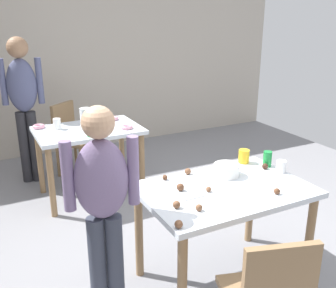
{
  "coord_description": "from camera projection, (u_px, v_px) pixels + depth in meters",
  "views": [
    {
      "loc": [
        -1.39,
        -2.25,
        1.9
      ],
      "look_at": [
        -0.05,
        0.37,
        0.9
      ],
      "focal_mm": 41.82,
      "sensor_mm": 36.0,
      "label": 1
    }
  ],
  "objects": [
    {
      "name": "cup_far_0",
      "position": [
        100.0,
        124.0,
        4.02
      ],
      "size": [
        0.08,
        0.08,
        0.11
      ],
      "primitive_type": "cylinder",
      "color": "yellow",
      "rests_on": "dining_table_far"
    },
    {
      "name": "cake_ball_5",
      "position": [
        180.0,
        187.0,
        2.63
      ],
      "size": [
        0.05,
        0.05,
        0.05
      ],
      "primitive_type": "sphere",
      "color": "brown",
      "rests_on": "dining_table_near"
    },
    {
      "name": "donut_far_2",
      "position": [
        126.0,
        127.0,
        4.02
      ],
      "size": [
        0.12,
        0.12,
        0.04
      ],
      "primitive_type": "torus",
      "color": "pink",
      "rests_on": "dining_table_far"
    },
    {
      "name": "cake_ball_1",
      "position": [
        177.0,
        205.0,
        2.4
      ],
      "size": [
        0.05,
        0.05,
        0.05
      ],
      "primitive_type": "sphere",
      "color": "brown",
      "rests_on": "dining_table_near"
    },
    {
      "name": "cake_ball_7",
      "position": [
        179.0,
        224.0,
        2.18
      ],
      "size": [
        0.05,
        0.05,
        0.05
      ],
      "primitive_type": "sphere",
      "color": "brown",
      "rests_on": "dining_table_near"
    },
    {
      "name": "ground_plane",
      "position": [
        194.0,
        263.0,
        3.1
      ],
      "size": [
        6.4,
        6.4,
        0.0
      ],
      "primitive_type": "plane",
      "color": "gray"
    },
    {
      "name": "dining_table_far",
      "position": [
        89.0,
        139.0,
        4.08
      ],
      "size": [
        1.06,
        0.71,
        0.75
      ],
      "color": "silver",
      "rests_on": "ground_plane"
    },
    {
      "name": "cake_ball_6",
      "position": [
        199.0,
        208.0,
        2.37
      ],
      "size": [
        0.04,
        0.04,
        0.04
      ],
      "primitive_type": "sphere",
      "color": "brown",
      "rests_on": "dining_table_near"
    },
    {
      "name": "cake_ball_8",
      "position": [
        265.0,
        166.0,
        2.99
      ],
      "size": [
        0.05,
        0.05,
        0.05
      ],
      "primitive_type": "sphere",
      "color": "#3D2319",
      "rests_on": "dining_table_near"
    },
    {
      "name": "donut_far_4",
      "position": [
        108.0,
        122.0,
        4.21
      ],
      "size": [
        0.13,
        0.13,
        0.04
      ],
      "primitive_type": "torus",
      "color": "gold",
      "rests_on": "dining_table_far"
    },
    {
      "name": "dining_table_near",
      "position": [
        224.0,
        201.0,
        2.72
      ],
      "size": [
        1.15,
        0.77,
        0.75
      ],
      "color": "silver",
      "rests_on": "ground_plane"
    },
    {
      "name": "cup_near_1",
      "position": [
        281.0,
        166.0,
        2.93
      ],
      "size": [
        0.07,
        0.07,
        0.09
      ],
      "primitive_type": "cylinder",
      "color": "white",
      "rests_on": "dining_table_near"
    },
    {
      "name": "person_adult_far",
      "position": [
        23.0,
        97.0,
        4.31
      ],
      "size": [
        0.45,
        0.27,
        1.65
      ],
      "color": "#28282D",
      "rests_on": "ground_plane"
    },
    {
      "name": "cake_ball_0",
      "position": [
        277.0,
        191.0,
        2.58
      ],
      "size": [
        0.04,
        0.04,
        0.04
      ],
      "primitive_type": "sphere",
      "color": "brown",
      "rests_on": "dining_table_near"
    },
    {
      "name": "donut_far_1",
      "position": [
        113.0,
        118.0,
        4.36
      ],
      "size": [
        0.12,
        0.12,
        0.04
      ],
      "primitive_type": "torus",
      "color": "pink",
      "rests_on": "dining_table_far"
    },
    {
      "name": "cake_ball_3",
      "position": [
        188.0,
        171.0,
        2.9
      ],
      "size": [
        0.05,
        0.05,
        0.05
      ],
      "primitive_type": "sphere",
      "color": "brown",
      "rests_on": "dining_table_near"
    },
    {
      "name": "fork_near",
      "position": [
        194.0,
        198.0,
        2.53
      ],
      "size": [
        0.17,
        0.02,
        0.01
      ],
      "primitive_type": "cube",
      "color": "silver",
      "rests_on": "dining_table_near"
    },
    {
      "name": "mixing_bowl",
      "position": [
        227.0,
        170.0,
        2.87
      ],
      "size": [
        0.19,
        0.19,
        0.09
      ],
      "primitive_type": "cylinder",
      "color": "white",
      "rests_on": "dining_table_near"
    },
    {
      "name": "pitcher_far",
      "position": [
        86.0,
        119.0,
        3.98
      ],
      "size": [
        0.12,
        0.12,
        0.22
      ],
      "primitive_type": "cylinder",
      "color": "white",
      "rests_on": "dining_table_far"
    },
    {
      "name": "cup_far_3",
      "position": [
        91.0,
        131.0,
        3.77
      ],
      "size": [
        0.09,
        0.09,
        0.1
      ],
      "primitive_type": "cylinder",
      "color": "green",
      "rests_on": "dining_table_far"
    },
    {
      "name": "donut_far_3",
      "position": [
        98.0,
        131.0,
        3.91
      ],
      "size": [
        0.12,
        0.12,
        0.04
      ],
      "primitive_type": "torus",
      "color": "brown",
      "rests_on": "dining_table_far"
    },
    {
      "name": "soda_can",
      "position": [
        267.0,
        159.0,
        3.04
      ],
      "size": [
        0.07,
        0.07,
        0.12
      ],
      "primitive_type": "cylinder",
      "color": "#198438",
      "rests_on": "dining_table_near"
    },
    {
      "name": "wall_back",
      "position": [
        77.0,
        57.0,
        5.38
      ],
      "size": [
        6.4,
        0.1,
        2.6
      ],
      "primitive_type": "cube",
      "color": "#BCB2A3",
      "rests_on": "ground_plane"
    },
    {
      "name": "cup_far_2",
      "position": [
        102.0,
        114.0,
        4.4
      ],
      "size": [
        0.07,
        0.07,
        0.1
      ],
      "primitive_type": "cylinder",
      "color": "green",
      "rests_on": "dining_table_far"
    },
    {
      "name": "cake_ball_2",
      "position": [
        209.0,
        189.0,
        2.62
      ],
      "size": [
        0.04,
        0.04,
        0.04
      ],
      "primitive_type": "sphere",
      "color": "brown",
      "rests_on": "dining_table_near"
    },
    {
      "name": "cup_far_1",
      "position": [
        57.0,
        124.0,
        4.0
      ],
      "size": [
        0.08,
        0.08,
        0.11
      ],
      "primitive_type": "cylinder",
      "color": "white",
      "rests_on": "dining_table_far"
    },
    {
      "name": "cup_near_0",
      "position": [
        244.0,
        156.0,
        3.11
      ],
      "size": [
        0.09,
        0.09,
        0.11
      ],
      "primitive_type": "cylinder",
      "color": "yellow",
      "rests_on": "dining_table_near"
    },
    {
      "name": "donut_far_0",
      "position": [
        39.0,
        126.0,
        4.05
      ],
      "size": [
        0.13,
        0.13,
        0.04
      ],
      "primitive_type": "torus",
      "color": "pink",
      "rests_on": "dining_table_far"
    },
    {
      "name": "person_girl_near",
      "position": [
        103.0,
        199.0,
        2.34
      ],
      "size": [
        0.45,
        0.27,
        1.41
      ],
      "color": "#383D4C",
      "rests_on": "ground_plane"
    },
    {
      "name": "chair_far_table",
      "position": [
        71.0,
        134.0,
        4.7
      ],
      "size": [
        0.56,
        0.56,
        0.87
      ],
      "color": "olive",
      "rests_on": "ground_plane"
    },
    {
      "name": "cake_ball_4",
      "position": [
        165.0,
        177.0,
        2.8
      ],
      "size": [
        0.04,
        0.04,
        0.04
      ],
      "primitive_type": "sphere",
      "color": "brown",
      "rests_on": "dining_table_near"
    }
  ]
}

